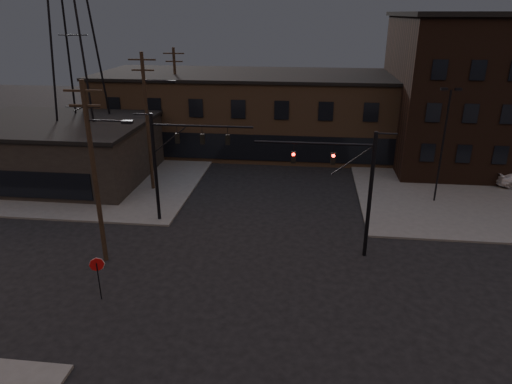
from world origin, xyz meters
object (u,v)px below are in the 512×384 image
Objects in this scene: traffic_signal_near at (352,181)px; traffic_signal_far at (172,156)px; parked_car_lot_a at (443,166)px; car_crossing at (332,150)px; stop_sign at (97,269)px.

traffic_signal_near is 12.57m from traffic_signal_far.
traffic_signal_far is 1.75× the size of parked_car_lot_a.
traffic_signal_near is at bearing -68.86° from car_crossing.
car_crossing is (-10.11, 5.09, -0.21)m from parked_car_lot_a.
stop_sign is 0.54× the size of parked_car_lot_a.
stop_sign is at bearing -97.32° from traffic_signal_far.
traffic_signal_far is at bearing 163.83° from traffic_signal_near.
parked_car_lot_a is at bearing 30.04° from traffic_signal_far.
parked_car_lot_a is (9.93, 16.23, -4.00)m from traffic_signal_near.
parked_car_lot_a is (22.01, 12.73, -4.08)m from traffic_signal_far.
traffic_signal_far reaches higher than car_crossing.
traffic_signal_far is 25.75m from parked_car_lot_a.
parked_car_lot_a is at bearing 58.53° from traffic_signal_near.
traffic_signal_near reaches higher than car_crossing.
parked_car_lot_a is at bearing -6.06° from car_crossing.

